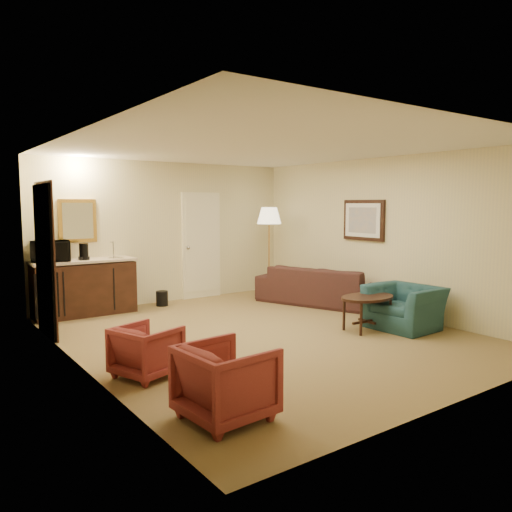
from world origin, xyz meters
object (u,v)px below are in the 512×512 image
at_px(rose_chair_far, 226,378).
at_px(teal_armchair, 404,300).
at_px(coffee_table, 367,313).
at_px(waste_bin, 162,298).
at_px(coffee_maker, 84,252).
at_px(sofa, 322,279).
at_px(wetbar_cabinet, 84,287).
at_px(microwave, 50,249).
at_px(floor_lamp, 269,252).
at_px(rose_chair_near, 147,348).

bearing_deg(rose_chair_far, teal_armchair, -77.92).
distance_m(coffee_table, waste_bin, 3.75).
bearing_deg(coffee_maker, sofa, -21.34).
height_order(teal_armchair, waste_bin, teal_armchair).
xyz_separation_m(wetbar_cabinet, sofa, (3.80, -1.64, -0.00)).
xyz_separation_m(teal_armchair, microwave, (-4.05, 3.71, 0.69)).
height_order(floor_lamp, waste_bin, floor_lamp).
bearing_deg(waste_bin, sofa, -32.60).
distance_m(floor_lamp, waste_bin, 2.26).
height_order(floor_lamp, coffee_maker, floor_lamp).
distance_m(teal_armchair, microwave, 5.53).
bearing_deg(sofa, coffee_maker, 46.16).
height_order(sofa, rose_chair_far, sofa).
bearing_deg(rose_chair_near, sofa, -86.67).
bearing_deg(coffee_table, sofa, 66.44).
relative_size(wetbar_cabinet, rose_chair_far, 2.27).
bearing_deg(teal_armchair, coffee_maker, -137.68).
height_order(rose_chair_near, coffee_maker, coffee_maker).
bearing_deg(coffee_maker, rose_chair_near, -94.80).
height_order(sofa, microwave, microwave).
xyz_separation_m(sofa, microwave, (-4.30, 1.69, 0.66)).
bearing_deg(sofa, rose_chair_near, 91.69).
bearing_deg(sofa, floor_lamp, -3.38).
height_order(coffee_table, waste_bin, coffee_table).
bearing_deg(rose_chair_far, coffee_maker, -7.33).
bearing_deg(wetbar_cabinet, microwave, 174.33).
bearing_deg(floor_lamp, coffee_maker, 172.29).
xyz_separation_m(rose_chair_near, rose_chair_far, (0.12, -1.39, 0.06)).
distance_m(teal_armchair, floor_lamp, 3.19).
height_order(teal_armchair, rose_chair_far, teal_armchair).
distance_m(teal_armchair, coffee_maker, 5.11).
bearing_deg(wetbar_cabinet, floor_lamp, -8.36).
xyz_separation_m(coffee_table, waste_bin, (-1.67, 3.35, -0.12)).
relative_size(wetbar_cabinet, teal_armchair, 1.68).
bearing_deg(rose_chair_near, floor_lamp, -72.32).
relative_size(coffee_table, waste_bin, 3.29).
xyz_separation_m(floor_lamp, microwave, (-3.94, 0.56, 0.23)).
distance_m(sofa, coffee_maker, 4.17).
distance_m(teal_armchair, rose_chair_near, 3.93).
height_order(waste_bin, coffee_maker, coffee_maker).
bearing_deg(rose_chair_far, wetbar_cabinet, -7.33).
xyz_separation_m(rose_chair_near, floor_lamp, (3.81, 2.88, 0.58)).
distance_m(rose_chair_far, floor_lamp, 5.67).
bearing_deg(teal_armchair, waste_bin, -150.63).
bearing_deg(wetbar_cabinet, coffee_table, -48.53).
relative_size(rose_chair_near, coffee_maker, 2.23).
distance_m(waste_bin, microwave, 2.10).
xyz_separation_m(wetbar_cabinet, floor_lamp, (3.44, -0.51, 0.43)).
xyz_separation_m(teal_armchair, coffee_table, (-0.53, 0.24, -0.17)).
distance_m(rose_chair_near, coffee_table, 3.39).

